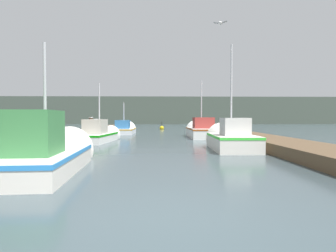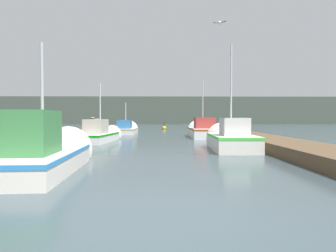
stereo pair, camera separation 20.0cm
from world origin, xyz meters
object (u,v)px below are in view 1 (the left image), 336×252
(fishing_boat_1, at_px, (230,139))
(fishing_boat_2, at_px, (100,135))
(mooring_piling_1, at_px, (93,131))
(fishing_boat_0, at_px, (49,153))
(fishing_boat_4, at_px, (124,129))
(mooring_piling_0, at_px, (91,128))
(fishing_boat_3, at_px, (201,131))
(channel_buoy, at_px, (162,128))
(mooring_piling_3, at_px, (96,129))
(seagull_lead, at_px, (220,23))
(mooring_piling_2, at_px, (98,128))

(fishing_boat_1, relative_size, fishing_boat_2, 1.04)
(fishing_boat_1, xyz_separation_m, mooring_piling_1, (-7.63, 6.83, 0.04))
(fishing_boat_0, distance_m, fishing_boat_2, 9.43)
(fishing_boat_4, height_order, mooring_piling_0, fishing_boat_4)
(fishing_boat_3, relative_size, channel_buoy, 5.81)
(fishing_boat_3, height_order, mooring_piling_3, fishing_boat_3)
(fishing_boat_1, xyz_separation_m, seagull_lead, (-0.75, -1.43, 4.74))
(fishing_boat_1, relative_size, fishing_boat_3, 0.86)
(fishing_boat_4, height_order, seagull_lead, seagull_lead)
(fishing_boat_2, height_order, fishing_boat_4, fishing_boat_2)
(fishing_boat_4, bearing_deg, seagull_lead, -69.32)
(fishing_boat_3, bearing_deg, fishing_boat_2, -148.12)
(mooring_piling_1, xyz_separation_m, mooring_piling_3, (0.21, -0.25, 0.18))
(fishing_boat_0, distance_m, channel_buoy, 27.28)
(fishing_boat_4, bearing_deg, mooring_piling_2, -105.11)
(mooring_piling_2, bearing_deg, fishing_boat_1, -47.11)
(fishing_boat_2, distance_m, mooring_piling_2, 4.04)
(mooring_piling_3, bearing_deg, mooring_piling_2, 94.81)
(mooring_piling_1, height_order, mooring_piling_2, mooring_piling_2)
(mooring_piling_1, distance_m, seagull_lead, 11.74)
(fishing_boat_4, xyz_separation_m, mooring_piling_1, (-1.38, -6.20, 0.14))
(mooring_piling_1, bearing_deg, channel_buoy, 72.45)
(fishing_boat_3, height_order, channel_buoy, fishing_boat_3)
(fishing_boat_2, relative_size, mooring_piling_2, 3.91)
(fishing_boat_4, bearing_deg, channel_buoy, 68.92)
(mooring_piling_0, xyz_separation_m, mooring_piling_3, (0.13, 0.75, -0.05))
(fishing_boat_1, distance_m, mooring_piling_2, 11.11)
(fishing_boat_3, xyz_separation_m, fishing_boat_4, (-6.08, 4.82, -0.10))
(fishing_boat_0, xyz_separation_m, mooring_piling_0, (-1.34, 11.04, 0.28))
(seagull_lead, bearing_deg, channel_buoy, -61.69)
(fishing_boat_1, xyz_separation_m, fishing_boat_4, (-6.25, 13.02, -0.10))
(mooring_piling_0, height_order, seagull_lead, seagull_lead)
(fishing_boat_2, bearing_deg, mooring_piling_2, 108.84)
(fishing_boat_3, xyz_separation_m, seagull_lead, (-0.57, -9.63, 4.74))
(fishing_boat_1, height_order, mooring_piling_2, fishing_boat_1)
(fishing_boat_2, xyz_separation_m, mooring_piling_0, (-0.90, 1.61, 0.31))
(seagull_lead, bearing_deg, mooring_piling_0, -23.74)
(fishing_boat_1, bearing_deg, channel_buoy, 99.08)
(fishing_boat_0, distance_m, mooring_piling_1, 12.13)
(fishing_boat_4, distance_m, mooring_piling_3, 6.56)
(fishing_boat_1, bearing_deg, seagull_lead, -115.99)
(mooring_piling_2, height_order, channel_buoy, mooring_piling_2)
(mooring_piling_2, xyz_separation_m, mooring_piling_3, (0.13, -1.56, 0.03))
(mooring_piling_1, xyz_separation_m, seagull_lead, (6.89, -8.26, 4.71))
(fishing_boat_0, xyz_separation_m, mooring_piling_3, (-1.21, 11.79, 0.22))
(fishing_boat_3, bearing_deg, mooring_piling_0, -161.91)
(fishing_boat_1, relative_size, mooring_piling_1, 5.30)
(fishing_boat_3, bearing_deg, fishing_boat_4, 141.78)
(fishing_boat_3, distance_m, mooring_piling_0, 7.76)
(mooring_piling_3, distance_m, channel_buoy, 15.96)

